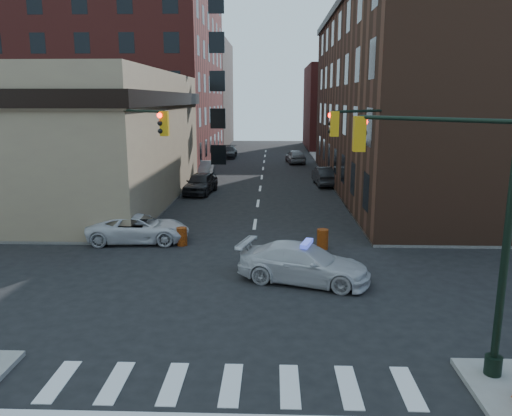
# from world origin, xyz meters

# --- Properties ---
(ground) EXTENTS (140.00, 140.00, 0.00)m
(ground) POSITION_xyz_m (0.00, 0.00, 0.00)
(ground) COLOR black
(ground) RESTS_ON ground
(sidewalk_nw) EXTENTS (34.00, 54.50, 0.15)m
(sidewalk_nw) POSITION_xyz_m (-23.00, 32.75, 0.07)
(sidewalk_nw) COLOR gray
(sidewalk_nw) RESTS_ON ground
(sidewalk_ne) EXTENTS (34.00, 54.50, 0.15)m
(sidewalk_ne) POSITION_xyz_m (23.00, 32.75, 0.07)
(sidewalk_ne) COLOR gray
(sidewalk_ne) RESTS_ON ground
(bank_building) EXTENTS (22.00, 22.00, 9.00)m
(bank_building) POSITION_xyz_m (-17.00, 16.50, 4.50)
(bank_building) COLOR #8B7A5B
(bank_building) RESTS_ON ground
(apartment_block) EXTENTS (25.00, 25.00, 24.00)m
(apartment_block) POSITION_xyz_m (-18.50, 40.00, 12.00)
(apartment_block) COLOR #5A201C
(apartment_block) RESTS_ON ground
(commercial_row_ne) EXTENTS (14.00, 34.00, 14.00)m
(commercial_row_ne) POSITION_xyz_m (13.00, 22.50, 7.00)
(commercial_row_ne) COLOR #482A1C
(commercial_row_ne) RESTS_ON ground
(filler_nw) EXTENTS (20.00, 18.00, 16.00)m
(filler_nw) POSITION_xyz_m (-16.00, 62.00, 8.00)
(filler_nw) COLOR brown
(filler_nw) RESTS_ON ground
(filler_ne) EXTENTS (16.00, 16.00, 12.00)m
(filler_ne) POSITION_xyz_m (14.00, 58.00, 6.00)
(filler_ne) COLOR #5A201C
(filler_ne) RESTS_ON ground
(signal_pole_se) EXTENTS (5.40, 5.27, 8.00)m
(signal_pole_se) POSITION_xyz_m (6.04, -5.52, 4.61)
(signal_pole_se) COLOR black
(signal_pole_se) RESTS_ON sidewalk_se
(signal_pole_nw) EXTENTS (3.58, 3.67, 8.00)m
(signal_pole_nw) POSITION_xyz_m (-5.85, 5.34, 4.34)
(signal_pole_nw) COLOR black
(signal_pole_nw) RESTS_ON sidewalk_nw
(signal_pole_ne) EXTENTS (3.67, 3.58, 8.00)m
(signal_pole_ne) POSITION_xyz_m (5.84, 5.35, 4.34)
(signal_pole_ne) COLOR black
(signal_pole_ne) RESTS_ON sidewalk_ne
(tree_ne_near) EXTENTS (3.00, 3.00, 4.85)m
(tree_ne_near) POSITION_xyz_m (7.50, 26.00, 3.49)
(tree_ne_near) COLOR black
(tree_ne_near) RESTS_ON sidewalk_ne
(tree_ne_far) EXTENTS (3.00, 3.00, 4.85)m
(tree_ne_far) POSITION_xyz_m (7.50, 34.00, 3.49)
(tree_ne_far) COLOR black
(tree_ne_far) RESTS_ON sidewalk_ne
(police_car) EXTENTS (5.66, 3.58, 1.53)m
(police_car) POSITION_xyz_m (2.30, 0.72, 0.76)
(police_car) COLOR silver
(police_car) RESTS_ON ground
(pickup) EXTENTS (5.25, 2.70, 1.42)m
(pickup) POSITION_xyz_m (-5.80, 6.15, 0.71)
(pickup) COLOR silver
(pickup) RESTS_ON ground
(parked_car_wnear) EXTENTS (2.50, 4.99, 1.63)m
(parked_car_wnear) POSITION_xyz_m (-4.56, 19.67, 0.82)
(parked_car_wnear) COLOR black
(parked_car_wnear) RESTS_ON ground
(parked_car_wfar) EXTENTS (1.44, 3.92, 1.28)m
(parked_car_wfar) POSITION_xyz_m (-5.50, 29.75, 0.64)
(parked_car_wfar) COLOR gray
(parked_car_wfar) RESTS_ON ground
(parked_car_wdeep) EXTENTS (2.07, 4.99, 1.44)m
(parked_car_wdeep) POSITION_xyz_m (-4.57, 43.87, 0.72)
(parked_car_wdeep) COLOR black
(parked_car_wdeep) RESTS_ON ground
(parked_car_enear) EXTENTS (2.01, 4.95, 1.60)m
(parked_car_enear) POSITION_xyz_m (5.50, 23.83, 0.80)
(parked_car_enear) COLOR black
(parked_car_enear) RESTS_ON ground
(parked_car_efar) EXTENTS (2.40, 4.87, 1.60)m
(parked_car_efar) POSITION_xyz_m (3.61, 38.73, 0.80)
(parked_car_efar) COLOR gray
(parked_car_efar) RESTS_ON ground
(pedestrian_a) EXTENTS (0.65, 0.43, 1.76)m
(pedestrian_a) POSITION_xyz_m (-8.21, 6.00, 1.03)
(pedestrian_a) COLOR black
(pedestrian_a) RESTS_ON sidewalk_nw
(pedestrian_b) EXTENTS (1.07, 0.99, 1.76)m
(pedestrian_b) POSITION_xyz_m (-8.93, 9.26, 1.03)
(pedestrian_b) COLOR black
(pedestrian_b) RESTS_ON sidewalk_nw
(pedestrian_c) EXTENTS (0.98, 0.84, 1.57)m
(pedestrian_c) POSITION_xyz_m (-12.57, 7.51, 0.94)
(pedestrian_c) COLOR #1E262D
(pedestrian_c) RESTS_ON sidewalk_nw
(barrel_road) EXTENTS (0.62, 0.62, 0.99)m
(barrel_road) POSITION_xyz_m (3.48, 5.22, 0.49)
(barrel_road) COLOR #C75809
(barrel_road) RESTS_ON ground
(barrel_bank) EXTENTS (0.61, 0.61, 0.91)m
(barrel_bank) POSITION_xyz_m (-3.49, 5.60, 0.46)
(barrel_bank) COLOR red
(barrel_bank) RESTS_ON ground
(barricade_nw_a) EXTENTS (1.44, 0.91, 1.01)m
(barricade_nw_a) POSITION_xyz_m (-9.50, 6.21, 0.65)
(barricade_nw_a) COLOR #D8630A
(barricade_nw_a) RESTS_ON sidewalk_nw
(barricade_nw_b) EXTENTS (1.21, 0.70, 0.86)m
(barricade_nw_b) POSITION_xyz_m (-11.08, 8.00, 0.58)
(barricade_nw_b) COLOR #EA4F0B
(barricade_nw_b) RESTS_ON sidewalk_nw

